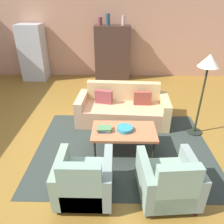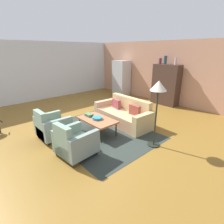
# 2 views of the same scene
# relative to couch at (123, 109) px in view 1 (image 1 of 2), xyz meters

# --- Properties ---
(ground_plane) EXTENTS (11.02, 11.02, 0.00)m
(ground_plane) POSITION_rel_couch_xyz_m (-0.43, -0.78, -0.29)
(ground_plane) COLOR brown
(wall_back) EXTENTS (9.18, 0.12, 2.80)m
(wall_back) POSITION_rel_couch_xyz_m (-0.43, 3.35, 1.11)
(wall_back) COLOR tan
(wall_back) RESTS_ON ground
(area_rug) EXTENTS (3.40, 2.60, 0.01)m
(area_rug) POSITION_rel_couch_xyz_m (-0.01, -1.14, -0.28)
(area_rug) COLOR #2B332E
(area_rug) RESTS_ON ground
(couch) EXTENTS (2.15, 1.02, 0.86)m
(couch) POSITION_rel_couch_xyz_m (0.00, 0.00, 0.00)
(couch) COLOR tan
(couch) RESTS_ON ground
(coffee_table) EXTENTS (1.20, 0.70, 0.46)m
(coffee_table) POSITION_rel_couch_xyz_m (-0.01, -1.19, 0.13)
(coffee_table) COLOR black
(coffee_table) RESTS_ON ground
(armchair_left) EXTENTS (0.80, 0.80, 0.88)m
(armchair_left) POSITION_rel_couch_xyz_m (-0.61, -2.35, 0.06)
(armchair_left) COLOR #2F2C20
(armchair_left) RESTS_ON ground
(armchair_right) EXTENTS (0.86, 0.86, 0.88)m
(armchair_right) POSITION_rel_couch_xyz_m (0.60, -2.35, 0.06)
(armchair_right) COLOR #362D22
(armchair_right) RESTS_ON ground
(fruit_bowl) EXTENTS (0.30, 0.30, 0.07)m
(fruit_bowl) POSITION_rel_couch_xyz_m (0.01, -1.19, 0.20)
(fruit_bowl) COLOR teal
(fruit_bowl) RESTS_ON coffee_table
(book_stack) EXTENTS (0.28, 0.20, 0.08)m
(book_stack) POSITION_rel_couch_xyz_m (-0.37, -1.22, 0.21)
(book_stack) COLOR #395987
(book_stack) RESTS_ON coffee_table
(cabinet) EXTENTS (1.20, 0.51, 1.80)m
(cabinet) POSITION_rel_couch_xyz_m (-0.30, 3.00, 0.61)
(cabinet) COLOR #402B22
(cabinet) RESTS_ON ground
(vase_tall) EXTENTS (0.13, 0.13, 0.24)m
(vase_tall) POSITION_rel_couch_xyz_m (-0.70, 3.00, 1.63)
(vase_tall) COLOR brown
(vase_tall) RESTS_ON cabinet
(vase_round) EXTENTS (0.14, 0.14, 0.35)m
(vase_round) POSITION_rel_couch_xyz_m (-0.45, 3.00, 1.69)
(vase_round) COLOR #27414E
(vase_round) RESTS_ON cabinet
(vase_small) EXTENTS (0.11, 0.11, 0.29)m
(vase_small) POSITION_rel_couch_xyz_m (0.05, 3.00, 1.66)
(vase_small) COLOR #BCA19A
(vase_small) RESTS_ON cabinet
(refrigerator) EXTENTS (0.80, 0.73, 1.85)m
(refrigerator) POSITION_rel_couch_xyz_m (-3.02, 2.90, 0.64)
(refrigerator) COLOR #B7BABF
(refrigerator) RESTS_ON ground
(floor_lamp) EXTENTS (0.40, 0.40, 1.72)m
(floor_lamp) POSITION_rel_couch_xyz_m (1.58, -0.53, 1.16)
(floor_lamp) COLOR black
(floor_lamp) RESTS_ON ground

